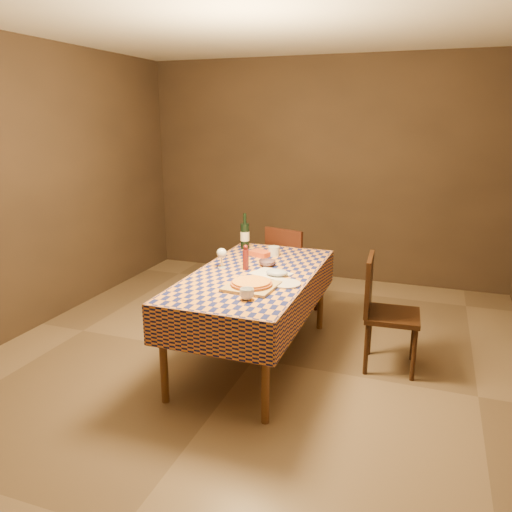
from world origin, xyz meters
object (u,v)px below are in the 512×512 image
at_px(pizza, 251,283).
at_px(wine_bottle, 245,235).
at_px(white_plate, 286,284).
at_px(chair_right, 382,306).
at_px(chair_far, 289,266).
at_px(dining_table, 254,282).
at_px(bowl, 267,263).
at_px(cutting_board, 251,286).

bearing_deg(pizza, wine_bottle, 113.24).
relative_size(pizza, white_plate, 1.45).
bearing_deg(chair_right, chair_far, 140.84).
bearing_deg(chair_far, wine_bottle, -133.14).
distance_m(white_plate, chair_right, 0.85).
bearing_deg(pizza, chair_right, 33.74).
distance_m(dining_table, white_plate, 0.39).
bearing_deg(white_plate, chair_far, 104.72).
relative_size(bowl, chair_far, 0.15).
distance_m(wine_bottle, chair_right, 1.48).
height_order(cutting_board, chair_right, chair_right).
bearing_deg(white_plate, bowl, 124.31).
height_order(bowl, chair_far, chair_far).
xyz_separation_m(chair_far, chair_right, (1.02, -0.83, 0.00)).
height_order(dining_table, chair_far, chair_far).
relative_size(pizza, chair_right, 0.35).
xyz_separation_m(bowl, white_plate, (0.29, -0.42, -0.02)).
distance_m(wine_bottle, white_plate, 1.14).
xyz_separation_m(dining_table, cutting_board, (0.11, -0.35, 0.09)).
bearing_deg(bowl, cutting_board, -83.06).
xyz_separation_m(dining_table, wine_bottle, (-0.35, 0.72, 0.20)).
xyz_separation_m(dining_table, chair_right, (1.01, 0.25, -0.17)).
height_order(cutting_board, pizza, pizza).
height_order(cutting_board, chair_far, chair_far).
xyz_separation_m(cutting_board, wine_bottle, (-0.46, 1.06, 0.12)).
bearing_deg(bowl, pizza, -83.06).
xyz_separation_m(cutting_board, pizza, (0.00, 0.00, 0.03)).
bearing_deg(wine_bottle, pizza, -66.76).
distance_m(bowl, chair_right, 1.01).
xyz_separation_m(cutting_board, chair_far, (-0.12, 1.43, -0.26)).
bearing_deg(pizza, chair_far, 94.64).
distance_m(cutting_board, wine_bottle, 1.16).
relative_size(dining_table, bowl, 12.90).
xyz_separation_m(pizza, wine_bottle, (-0.46, 1.06, 0.09)).
bearing_deg(pizza, bowl, 96.94).
bearing_deg(bowl, dining_table, -98.72).
height_order(bowl, chair_right, chair_right).
xyz_separation_m(dining_table, white_plate, (0.32, -0.19, 0.08)).
bearing_deg(wine_bottle, chair_far, 46.86).
distance_m(cutting_board, pizza, 0.03).
bearing_deg(dining_table, chair_right, 14.05).
distance_m(cutting_board, white_plate, 0.27).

